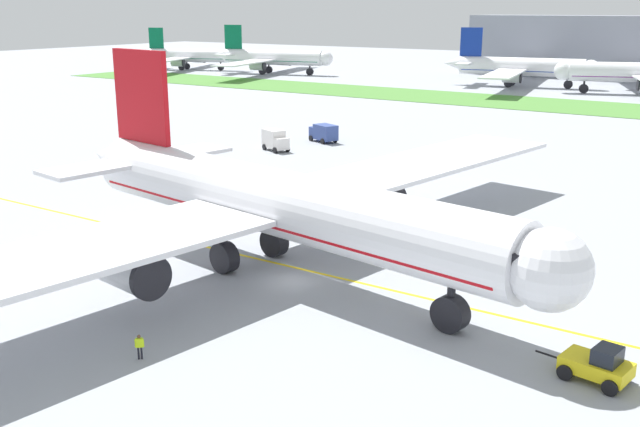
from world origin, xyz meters
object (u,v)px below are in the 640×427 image
Objects in this scene: ground_crew_wingwalker_port at (139,344)px; parked_airliner_far_left at (189,56)px; service_truck_fuel_bowser at (275,140)px; airliner_foreground at (271,203)px; pushback_tug at (598,365)px; parked_airliner_far_centre at (271,58)px; service_truck_baggage_loader at (324,132)px; parked_airliner_far_right at (519,67)px.

parked_airliner_far_left reaches higher than ground_crew_wingwalker_port.
service_truck_fuel_bowser is at bearing -41.69° from parked_airliner_far_left.
ground_crew_wingwalker_port is at bearing -80.83° from airliner_foreground.
ground_crew_wingwalker_port is at bearing -59.81° from service_truck_fuel_bowser.
pushback_tug is 3.53× the size of ground_crew_wingwalker_port.
parked_airliner_far_centre reaches higher than ground_crew_wingwalker_port.
service_truck_baggage_loader is 97.89m from parked_airliner_far_right.
ground_crew_wingwalker_port is (-23.32, -12.42, -0.03)m from pushback_tug.
service_truck_fuel_bowser is at bearing -89.37° from parked_airliner_far_right.
airliner_foreground is 200.15m from parked_airliner_far_left.
service_truck_fuel_bowser is 107.81m from parked_airliner_far_right.
airliner_foreground is 58.57m from service_truck_baggage_loader.
pushback_tug is 222.05m from parked_airliner_far_left.
service_truck_baggage_loader is 144.88m from parked_airliner_far_left.
service_truck_fuel_bowser is (-56.67, 44.90, 0.64)m from pushback_tug.
parked_airliner_far_centre is 1.01× the size of parked_airliner_far_right.
service_truck_baggage_loader is (-54.77, 54.88, 0.52)m from pushback_tug.
parked_airliner_far_right is (-31.88, 148.60, -0.51)m from airliner_foreground.
airliner_foreground is at bearing -44.58° from parked_airliner_far_left.
ground_crew_wingwalker_port is at bearing -64.95° from service_truck_baggage_loader.
parked_airliner_far_left is at bearing -175.80° from parked_airliner_far_right.
service_truck_fuel_bowser is (-33.35, 57.32, 0.67)m from ground_crew_wingwalker_port.
service_truck_baggage_loader is at bearing 115.05° from ground_crew_wingwalker_port.
service_truck_fuel_bowser reaches higher than ground_crew_wingwalker_port.
parked_airliner_far_left is 110.98m from parked_airliner_far_right.
parked_airliner_far_right is (-1.19, 107.75, 3.52)m from service_truck_fuel_bowser.
service_truck_baggage_loader is 0.10× the size of parked_airliner_far_left.
parked_airliner_far_centre reaches higher than service_truck_fuel_bowser.
service_truck_baggage_loader is at bearing -48.75° from parked_airliner_far_centre.
parked_airliner_far_centre is (-109.58, 142.97, -0.56)m from airliner_foreground.
pushback_tug is 0.09× the size of parked_airliner_far_centre.
parked_airliner_far_right is (110.68, 8.12, 0.47)m from parked_airliner_far_left.
parked_airliner_far_centre reaches higher than service_truck_baggage_loader.
airliner_foreground is at bearing -52.53° from parked_airliner_far_centre.
pushback_tug is at bearing -40.61° from parked_airliner_far_left.
parked_airliner_far_right is at bearing 4.15° from parked_airliner_far_centre.
service_truck_fuel_bowser reaches higher than pushback_tug.
ground_crew_wingwalker_port is at bearing -78.18° from parked_airliner_far_right.
pushback_tug is 72.30m from service_truck_fuel_bowser.
parked_airliner_far_centre is at bearing 125.15° from ground_crew_wingwalker_port.
parked_airliner_far_centre is (-78.89, 102.11, 3.47)m from service_truck_fuel_bowser.
service_truck_fuel_bowser reaches higher than service_truck_baggage_loader.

